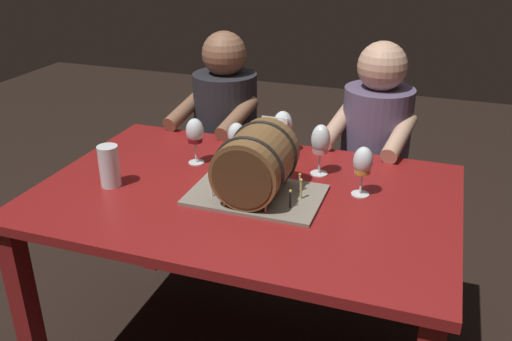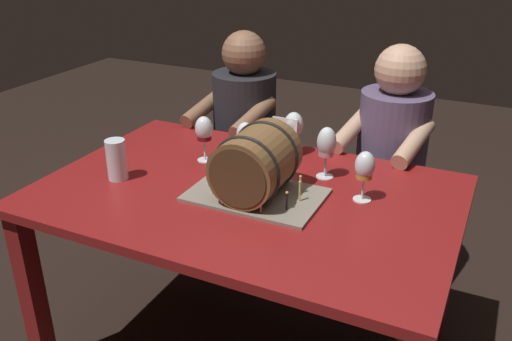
% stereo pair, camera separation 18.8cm
% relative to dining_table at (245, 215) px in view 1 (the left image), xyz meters
% --- Properties ---
extents(dining_table, '(1.48, 0.98, 0.76)m').
position_rel_dining_table_xyz_m(dining_table, '(0.00, 0.00, 0.00)').
color(dining_table, maroon).
rests_on(dining_table, ground).
extents(barrel_cake, '(0.46, 0.30, 0.26)m').
position_rel_dining_table_xyz_m(barrel_cake, '(0.05, -0.03, 0.22)').
color(barrel_cake, gray).
rests_on(barrel_cake, dining_table).
extents(wine_glass_red, '(0.07, 0.07, 0.19)m').
position_rel_dining_table_xyz_m(wine_glass_red, '(-0.27, 0.17, 0.23)').
color(wine_glass_red, white).
rests_on(wine_glass_red, dining_table).
extents(wine_glass_amber, '(0.07, 0.07, 0.18)m').
position_rel_dining_table_xyz_m(wine_glass_amber, '(0.39, 0.11, 0.22)').
color(wine_glass_amber, white).
rests_on(wine_glass_amber, dining_table).
extents(wine_glass_rose, '(0.07, 0.07, 0.20)m').
position_rel_dining_table_xyz_m(wine_glass_rose, '(0.22, 0.23, 0.23)').
color(wine_glass_rose, white).
rests_on(wine_glass_rose, dining_table).
extents(wine_glass_white, '(0.07, 0.07, 0.16)m').
position_rel_dining_table_xyz_m(wine_glass_white, '(-0.12, 0.24, 0.21)').
color(wine_glass_white, white).
rests_on(wine_glass_white, dining_table).
extents(wine_glass_empty, '(0.08, 0.08, 0.18)m').
position_rel_dining_table_xyz_m(wine_glass_empty, '(0.02, 0.39, 0.22)').
color(wine_glass_empty, white).
rests_on(wine_glass_empty, dining_table).
extents(beer_pint, '(0.07, 0.07, 0.15)m').
position_rel_dining_table_xyz_m(beer_pint, '(-0.48, -0.12, 0.17)').
color(beer_pint, white).
rests_on(beer_pint, dining_table).
extents(menu_card, '(0.11, 0.03, 0.16)m').
position_rel_dining_table_xyz_m(menu_card, '(-0.01, 0.35, 0.18)').
color(menu_card, silver).
rests_on(menu_card, dining_table).
extents(person_seated_left, '(0.38, 0.48, 1.18)m').
position_rel_dining_table_xyz_m(person_seated_left, '(-0.36, 0.71, -0.13)').
color(person_seated_left, black).
rests_on(person_seated_left, ground).
extents(person_seated_right, '(0.39, 0.49, 1.18)m').
position_rel_dining_table_xyz_m(person_seated_right, '(0.36, 0.71, -0.12)').
color(person_seated_right, '#372D40').
rests_on(person_seated_right, ground).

